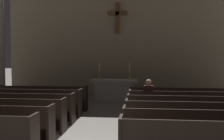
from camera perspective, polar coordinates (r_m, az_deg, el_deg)
The scene contains 14 objects.
pew_left_row_3 at distance 8.29m, azimuth -21.83°, elevation -8.52°, with size 3.53×0.50×0.95m.
pew_left_row_4 at distance 9.19m, azimuth -18.81°, elevation -7.36°, with size 3.53×0.50×0.95m.
pew_left_row_5 at distance 10.12m, azimuth -16.34°, elevation -6.39°, with size 3.53×0.50×0.95m.
pew_left_row_6 at distance 11.06m, azimuth -14.30°, elevation -5.58°, with size 3.53×0.50×0.95m.
pew_right_row_2 at distance 6.50m, azimuth 18.32°, elevation -11.62°, with size 3.53×0.50×0.95m.
pew_right_row_3 at distance 7.47m, azimuth 16.63°, elevation -9.68°, with size 3.53×0.50×0.95m.
pew_right_row_4 at distance 8.46m, azimuth 15.35°, elevation -8.19°, with size 3.53×0.50×0.95m.
pew_right_row_5 at distance 9.46m, azimuth 14.35°, elevation -7.01°, with size 3.53×0.50×0.95m.
pew_right_row_6 at distance 10.47m, azimuth 13.54°, elevation -6.05°, with size 3.53×0.50×0.95m.
altar at distance 12.80m, azimuth 0.51°, elevation -4.09°, with size 2.20×0.90×1.01m.
candlestick_left at distance 12.82m, azimuth -2.61°, elevation -0.84°, with size 0.16×0.16×0.76m.
candlestick_right at distance 12.68m, azimuth 3.66°, elevation -0.88°, with size 0.16×0.16×0.76m.
apse_with_cross at distance 14.52m, azimuth 1.19°, elevation 9.18°, with size 11.60×0.44×7.36m.
lone_worshipper at distance 9.37m, azimuth 7.56°, elevation -5.70°, with size 0.32×0.43×1.32m.
Camera 1 is at (1.24, -5.16, 2.09)m, focal length 44.07 mm.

